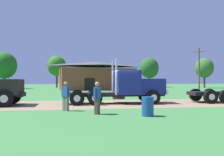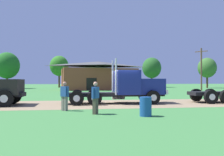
% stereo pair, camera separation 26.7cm
% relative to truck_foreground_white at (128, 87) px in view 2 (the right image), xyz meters
% --- Properties ---
extents(ground_plane, '(200.00, 200.00, 0.00)m').
position_rel_truck_foreground_white_xyz_m(ground_plane, '(-0.73, -0.13, -1.21)').
color(ground_plane, '#3C7A3B').
extents(dirt_track, '(120.00, 6.34, 0.01)m').
position_rel_truck_foreground_white_xyz_m(dirt_track, '(-0.73, -0.13, -1.21)').
color(dirt_track, '#8D7657').
rests_on(dirt_track, ground_plane).
extents(truck_foreground_white, '(7.67, 2.64, 3.34)m').
position_rel_truck_foreground_white_xyz_m(truck_foreground_white, '(0.00, 0.00, 0.00)').
color(truck_foreground_white, black).
rests_on(truck_foreground_white, ground_plane).
extents(visitor_standing_near, '(0.42, 0.52, 1.67)m').
position_rel_truck_foreground_white_xyz_m(visitor_standing_near, '(-2.87, -5.34, -0.32)').
color(visitor_standing_near, '#264C8C').
rests_on(visitor_standing_near, ground_plane).
extents(visitor_walking_mid, '(0.50, 0.47, 1.67)m').
position_rel_truck_foreground_white_xyz_m(visitor_walking_mid, '(-4.54, -3.78, -0.31)').
color(visitor_walking_mid, '#264C8C').
rests_on(visitor_walking_mid, ground_plane).
extents(steel_barrel, '(0.58, 0.58, 0.94)m').
position_rel_truck_foreground_white_xyz_m(steel_barrel, '(-0.49, -6.36, -0.74)').
color(steel_barrel, '#19478C').
rests_on(steel_barrel, ground_plane).
extents(shed_building, '(15.24, 9.59, 5.44)m').
position_rel_truck_foreground_white_xyz_m(shed_building, '(-0.14, 26.99, 1.41)').
color(shed_building, brown).
rests_on(shed_building, ground_plane).
extents(utility_pole_near, '(1.51, 1.78, 7.45)m').
position_rel_truck_foreground_white_xyz_m(utility_pole_near, '(17.39, 20.41, 2.76)').
color(utility_pole_near, brown).
rests_on(utility_pole_near, ground_plane).
extents(tree_left, '(5.25, 5.25, 7.94)m').
position_rel_truck_foreground_white_xyz_m(tree_left, '(-19.49, 35.59, 3.83)').
color(tree_left, '#513823').
rests_on(tree_left, ground_plane).
extents(tree_mid, '(4.65, 4.65, 8.01)m').
position_rel_truck_foreground_white_xyz_m(tree_mid, '(-8.90, 41.88, 4.22)').
color(tree_mid, '#513823').
rests_on(tree_mid, ground_plane).
extents(tree_right, '(4.93, 4.93, 7.80)m').
position_rel_truck_foreground_white_xyz_m(tree_right, '(14.93, 40.91, 3.86)').
color(tree_right, '#513823').
rests_on(tree_right, ground_plane).
extents(tree_far_right, '(4.29, 4.29, 7.15)m').
position_rel_truck_foreground_white_xyz_m(tree_far_right, '(26.10, 33.40, 3.56)').
color(tree_far_right, '#513823').
rests_on(tree_far_right, ground_plane).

